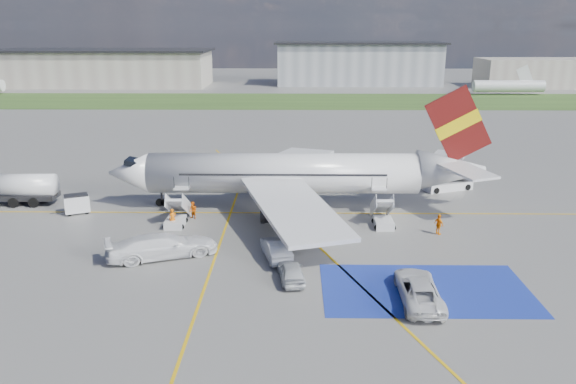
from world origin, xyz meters
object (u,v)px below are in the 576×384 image
airliner (299,173)px  fuel_tanker (11,192)px  belt_loader (448,186)px  van_white_b (162,242)px  car_silver_b (276,248)px  car_silver_a (291,272)px  van_white_a (419,286)px  gpu_cart (77,205)px

airliner → fuel_tanker: 28.74m
belt_loader → van_white_b: (-26.83, -18.84, 0.81)m
fuel_tanker → car_silver_b: 29.95m
fuel_tanker → belt_loader: fuel_tanker is taller
car_silver_a → van_white_a: size_ratio=0.76×
belt_loader → van_white_a: bearing=-128.9°
car_silver_b → car_silver_a: bearing=92.1°
fuel_tanker → van_white_a: size_ratio=1.72×
belt_loader → fuel_tanker: bearing=166.9°
belt_loader → van_white_a: 27.05m
fuel_tanker → van_white_b: 22.38m
fuel_tanker → van_white_b: fuel_tanker is taller
gpu_cart → fuel_tanker: bearing=135.1°
fuel_tanker → airliner: bearing=-2.3°
fuel_tanker → gpu_cart: size_ratio=3.52×
belt_loader → van_white_a: size_ratio=1.10×
fuel_tanker → van_white_a: bearing=-30.1°
van_white_b → airliner: bearing=-60.7°
airliner → car_silver_a: size_ratio=9.12×
airliner → car_silver_b: size_ratio=7.79×
car_silver_b → van_white_a: size_ratio=0.89×
car_silver_b → fuel_tanker: bearing=-40.8°
gpu_cart → car_silver_b: (19.25, -10.45, -0.06)m
van_white_a → fuel_tanker: bearing=-27.2°
fuel_tanker → car_silver_a: 32.93m
car_silver_a → car_silver_b: car_silver_b is taller
fuel_tanker → belt_loader: bearing=5.9°
fuel_tanker → belt_loader: (44.94, 5.68, -0.88)m
gpu_cart → car_silver_b: 21.90m
car_silver_a → van_white_b: (-9.95, 4.07, 0.54)m
airliner → gpu_cart: (-21.05, -2.32, -2.56)m
van_white_b → fuel_tanker: bearing=33.0°
gpu_cart → van_white_b: (10.49, -10.37, 0.40)m
airliner → van_white_b: (-10.55, -12.69, -2.16)m
airliner → gpu_cart: airliner is taller
van_white_b → van_white_a: bearing=-131.4°
car_silver_b → van_white_b: size_ratio=0.75×
fuel_tanker → car_silver_a: size_ratio=2.26×
fuel_tanker → car_silver_b: fuel_tanker is taller
belt_loader → car_silver_a: size_ratio=1.46×
airliner → fuel_tanker: size_ratio=4.03×
car_silver_b → belt_loader: bearing=-148.3°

